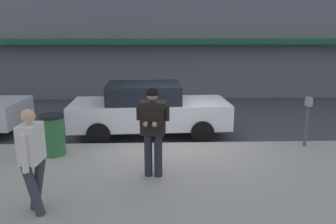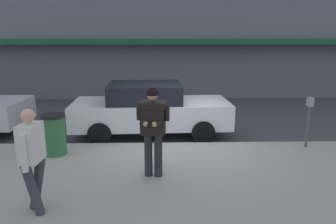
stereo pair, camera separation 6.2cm
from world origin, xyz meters
name	(u,v)px [view 1 (the left image)]	position (x,y,z in m)	size (l,w,h in m)	color
ground_plane	(174,145)	(0.00, 0.00, 0.00)	(80.00, 80.00, 0.00)	#3D3D42
sidewalk	(236,191)	(1.00, -2.85, 0.07)	(32.00, 5.30, 0.14)	#99968E
curb_paint_line	(211,144)	(1.00, 0.05, 0.00)	(28.00, 0.12, 0.01)	silver
parked_sedan_mid	(149,109)	(-0.70, 0.93, 0.79)	(4.57, 2.06, 1.54)	silver
man_texting_on_phone	(153,123)	(-0.54, -2.26, 1.25)	(0.64, 0.62, 1.81)	#23232B
pedestrian_in_light_coat	(32,155)	(-2.39, -3.56, 1.11)	(0.35, 0.60, 1.70)	#33333D
parking_meter	(307,115)	(3.29, -0.60, 0.97)	(0.12, 0.18, 1.27)	#4C4C51
trash_bin	(53,135)	(-2.89, -0.99, 0.63)	(0.55, 0.55, 0.98)	#2D6638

